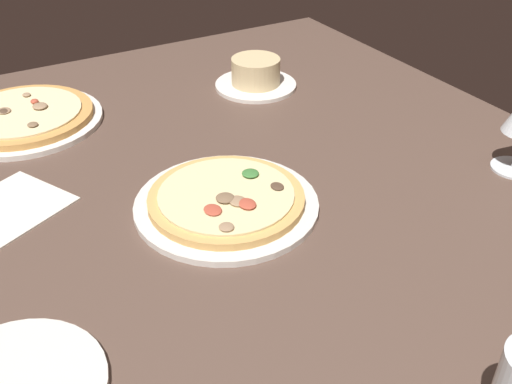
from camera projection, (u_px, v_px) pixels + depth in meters
dining_table at (285, 221)px, 89.69cm from camera, size 150.00×110.00×4.00cm
pizza_main at (227, 201)px, 88.46cm from camera, size 27.55×27.55×3.30cm
pizza_side at (23, 117)px, 111.45cm from camera, size 29.04×29.04×3.37cm
ramekin_on_saucer at (256, 75)px, 124.54cm from camera, size 17.09×17.09×6.26cm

